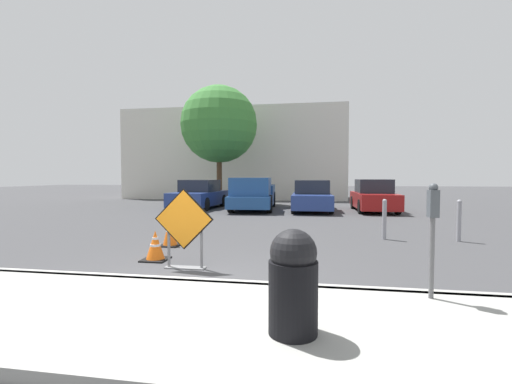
{
  "coord_description": "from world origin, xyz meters",
  "views": [
    {
      "loc": [
        1.92,
        -4.87,
        1.69
      ],
      "look_at": [
        -0.17,
        7.83,
        1.11
      ],
      "focal_mm": 24.0,
      "sensor_mm": 36.0,
      "label": 1
    }
  ],
  "objects_px": {
    "trash_bin": "(293,281)",
    "bollard_nearest": "(384,218)",
    "pickup_truck": "(253,195)",
    "traffic_cone_third": "(180,227)",
    "traffic_cone_nearest": "(155,246)",
    "traffic_cone_fourth": "(185,219)",
    "road_closed_sign": "(184,226)",
    "parked_car_nearest": "(199,195)",
    "parked_car_third": "(374,197)",
    "traffic_cone_fifth": "(194,215)",
    "bollard_second": "(459,219)",
    "traffic_cone_second": "(170,231)",
    "parked_car_second": "(312,197)",
    "parking_meter": "(433,221)"
  },
  "relations": [
    {
      "from": "traffic_cone_fifth",
      "to": "pickup_truck",
      "type": "distance_m",
      "value": 5.46
    },
    {
      "from": "traffic_cone_second",
      "to": "traffic_cone_nearest",
      "type": "bearing_deg",
      "value": -78.31
    },
    {
      "from": "traffic_cone_nearest",
      "to": "traffic_cone_fifth",
      "type": "bearing_deg",
      "value": 101.33
    },
    {
      "from": "traffic_cone_third",
      "to": "pickup_truck",
      "type": "height_order",
      "value": "pickup_truck"
    },
    {
      "from": "parking_meter",
      "to": "pickup_truck",
      "type": "bearing_deg",
      "value": 109.84
    },
    {
      "from": "road_closed_sign",
      "to": "traffic_cone_fourth",
      "type": "bearing_deg",
      "value": 110.88
    },
    {
      "from": "traffic_cone_second",
      "to": "bollard_second",
      "type": "distance_m",
      "value": 7.39
    },
    {
      "from": "traffic_cone_fourth",
      "to": "trash_bin",
      "type": "distance_m",
      "value": 7.89
    },
    {
      "from": "traffic_cone_second",
      "to": "parking_meter",
      "type": "relative_size",
      "value": 0.51
    },
    {
      "from": "parked_car_second",
      "to": "bollard_nearest",
      "type": "relative_size",
      "value": 3.96
    },
    {
      "from": "road_closed_sign",
      "to": "traffic_cone_second",
      "type": "height_order",
      "value": "road_closed_sign"
    },
    {
      "from": "road_closed_sign",
      "to": "pickup_truck",
      "type": "bearing_deg",
      "value": 93.33
    },
    {
      "from": "parked_car_nearest",
      "to": "parking_meter",
      "type": "bearing_deg",
      "value": 123.39
    },
    {
      "from": "traffic_cone_third",
      "to": "parked_car_third",
      "type": "relative_size",
      "value": 0.15
    },
    {
      "from": "road_closed_sign",
      "to": "parked_car_nearest",
      "type": "xyz_separation_m",
      "value": [
        -3.62,
        11.53,
        -0.1
      ]
    },
    {
      "from": "traffic_cone_second",
      "to": "traffic_cone_fourth",
      "type": "height_order",
      "value": "traffic_cone_second"
    },
    {
      "from": "traffic_cone_fifth",
      "to": "pickup_truck",
      "type": "height_order",
      "value": "pickup_truck"
    },
    {
      "from": "traffic_cone_nearest",
      "to": "traffic_cone_fifth",
      "type": "height_order",
      "value": "traffic_cone_fifth"
    },
    {
      "from": "traffic_cone_second",
      "to": "bollard_nearest",
      "type": "xyz_separation_m",
      "value": [
        5.33,
        1.76,
        0.2
      ]
    },
    {
      "from": "trash_bin",
      "to": "pickup_truck",
      "type": "bearing_deg",
      "value": 101.49
    },
    {
      "from": "pickup_truck",
      "to": "traffic_cone_third",
      "type": "bearing_deg",
      "value": 81.4
    },
    {
      "from": "traffic_cone_fifth",
      "to": "bollard_second",
      "type": "bearing_deg",
      "value": -14.49
    },
    {
      "from": "traffic_cone_nearest",
      "to": "trash_bin",
      "type": "height_order",
      "value": "trash_bin"
    },
    {
      "from": "traffic_cone_fifth",
      "to": "trash_bin",
      "type": "xyz_separation_m",
      "value": [
        3.98,
        -8.29,
        0.35
      ]
    },
    {
      "from": "pickup_truck",
      "to": "parked_car_third",
      "type": "height_order",
      "value": "pickup_truck"
    },
    {
      "from": "parked_car_nearest",
      "to": "bollard_second",
      "type": "relative_size",
      "value": 3.97
    },
    {
      "from": "traffic_cone_fourth",
      "to": "parked_car_second",
      "type": "height_order",
      "value": "parked_car_second"
    },
    {
      "from": "trash_bin",
      "to": "bollard_nearest",
      "type": "height_order",
      "value": "trash_bin"
    },
    {
      "from": "bollard_second",
      "to": "traffic_cone_second",
      "type": "bearing_deg",
      "value": -166.25
    },
    {
      "from": "traffic_cone_second",
      "to": "parked_car_second",
      "type": "distance_m",
      "value": 9.78
    },
    {
      "from": "parked_car_nearest",
      "to": "parked_car_third",
      "type": "distance_m",
      "value": 8.88
    },
    {
      "from": "traffic_cone_third",
      "to": "bollard_second",
      "type": "xyz_separation_m",
      "value": [
        7.41,
        0.56,
        0.28
      ]
    },
    {
      "from": "traffic_cone_nearest",
      "to": "traffic_cone_fourth",
      "type": "relative_size",
      "value": 0.83
    },
    {
      "from": "road_closed_sign",
      "to": "traffic_cone_fifth",
      "type": "height_order",
      "value": "road_closed_sign"
    },
    {
      "from": "parked_car_third",
      "to": "bollard_nearest",
      "type": "xyz_separation_m",
      "value": [
        -1.03,
        -7.69,
        -0.13
      ]
    },
    {
      "from": "bollard_nearest",
      "to": "parking_meter",
      "type": "relative_size",
      "value": 0.74
    },
    {
      "from": "parked_car_second",
      "to": "bollard_second",
      "type": "height_order",
      "value": "parked_car_second"
    },
    {
      "from": "trash_bin",
      "to": "traffic_cone_third",
      "type": "bearing_deg",
      "value": 121.39
    },
    {
      "from": "traffic_cone_second",
      "to": "traffic_cone_fourth",
      "type": "relative_size",
      "value": 1.05
    },
    {
      "from": "trash_bin",
      "to": "bollard_second",
      "type": "bearing_deg",
      "value": 57.65
    },
    {
      "from": "traffic_cone_fourth",
      "to": "pickup_truck",
      "type": "relative_size",
      "value": 0.13
    },
    {
      "from": "road_closed_sign",
      "to": "traffic_cone_third",
      "type": "xyz_separation_m",
      "value": [
        -1.34,
        3.11,
        -0.5
      ]
    },
    {
      "from": "pickup_truck",
      "to": "trash_bin",
      "type": "relative_size",
      "value": 5.21
    },
    {
      "from": "parked_car_nearest",
      "to": "trash_bin",
      "type": "xyz_separation_m",
      "value": [
        5.74,
        -14.09,
        -0.03
      ]
    },
    {
      "from": "traffic_cone_nearest",
      "to": "pickup_truck",
      "type": "bearing_deg",
      "value": 89.03
    },
    {
      "from": "traffic_cone_nearest",
      "to": "traffic_cone_third",
      "type": "xyz_separation_m",
      "value": [
        -0.52,
        2.58,
        0.0
      ]
    },
    {
      "from": "trash_bin",
      "to": "bollard_nearest",
      "type": "bearing_deg",
      "value": 71.4
    },
    {
      "from": "traffic_cone_second",
      "to": "trash_bin",
      "type": "bearing_deg",
      "value": -54.24
    },
    {
      "from": "bollard_second",
      "to": "bollard_nearest",
      "type": "bearing_deg",
      "value": 180.0
    },
    {
      "from": "bollard_nearest",
      "to": "traffic_cone_fifth",
      "type": "bearing_deg",
      "value": 161.38
    }
  ]
}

